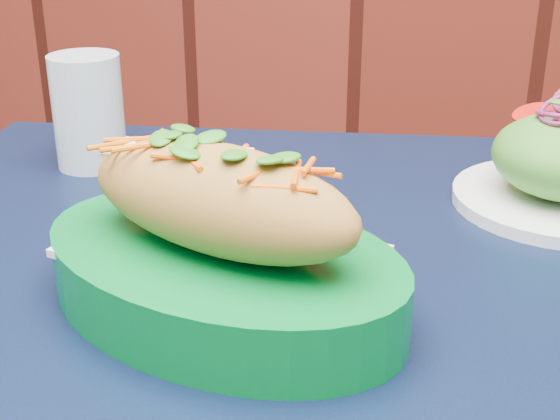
# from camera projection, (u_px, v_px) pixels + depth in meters

# --- Properties ---
(cafe_table) EXTENTS (0.91, 0.91, 0.75)m
(cafe_table) POSITION_uv_depth(u_px,v_px,m) (297.00, 388.00, 0.63)
(cafe_table) COLOR black
(cafe_table) RESTS_ON ground
(banh_mi_basket) EXTENTS (0.33, 0.27, 0.13)m
(banh_mi_basket) POSITION_uv_depth(u_px,v_px,m) (221.00, 246.00, 0.55)
(banh_mi_basket) COLOR #006D26
(banh_mi_basket) RESTS_ON cafe_table
(water_glass) EXTENTS (0.07, 0.07, 0.12)m
(water_glass) POSITION_uv_depth(u_px,v_px,m) (88.00, 112.00, 0.82)
(water_glass) COLOR silver
(water_glass) RESTS_ON cafe_table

